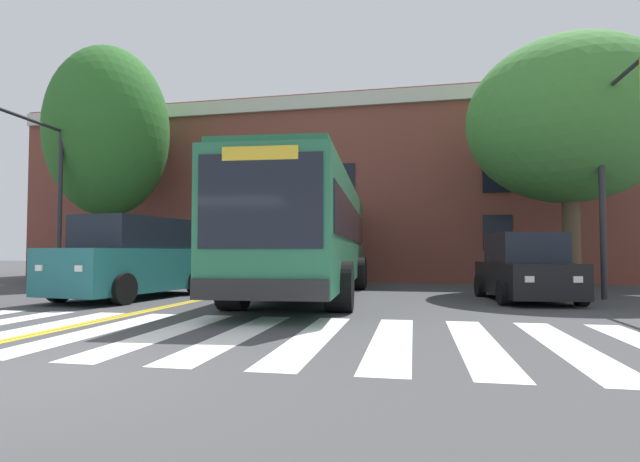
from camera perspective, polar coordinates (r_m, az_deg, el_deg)
The scene contains 13 objects.
ground_plane at distance 6.04m, azimuth -31.56°, elevation -14.05°, with size 120.00×120.00×0.00m, color #424244.
crosswalk at distance 7.98m, azimuth -13.49°, elevation -11.38°, with size 13.42×4.66×0.01m.
lane_line_yellow_inner at distance 21.98m, azimuth -3.67°, elevation -5.71°, with size 0.12×36.00×0.01m, color gold.
lane_line_yellow_outer at distance 21.93m, azimuth -3.27°, elevation -5.72°, with size 0.12×36.00×0.01m, color gold.
city_bus at distance 14.35m, azimuth -1.00°, elevation -0.21°, with size 3.53×12.11×3.32m.
car_teal_near_lane at distance 14.58m, azimuth -20.48°, elevation -3.09°, with size 2.65×5.17×2.20m.
car_black_far_lane at distance 13.97m, azimuth 22.40°, elevation -4.11°, with size 2.33×3.98×1.75m.
car_white_behind_bus at distance 24.57m, azimuth 6.60°, elevation -3.55°, with size 2.21×3.94×1.68m.
traffic_light_near_corner at distance 14.43m, azimuth 31.02°, elevation 8.76°, with size 0.34×3.29×5.92m.
traffic_light_far_corner at distance 18.96m, azimuth -30.05°, elevation 6.29°, with size 0.45×3.62×5.95m.
street_tree_curbside_large at distance 17.85m, azimuth 26.57°, elevation 11.17°, with size 8.48×8.45×7.98m.
street_tree_curbside_small at distance 22.14m, azimuth -23.07°, elevation 10.33°, with size 6.72×6.80×9.52m.
building_facade at distance 24.79m, azimuth 3.89°, elevation 4.13°, with size 31.35×7.21×8.18m.
Camera 1 is at (4.05, -4.30, 1.25)m, focal length 28.00 mm.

